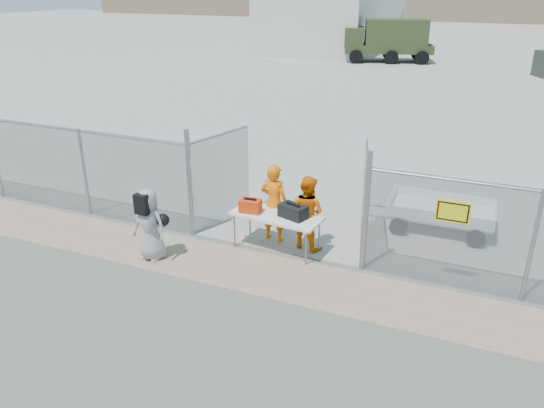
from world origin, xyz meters
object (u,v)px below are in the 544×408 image
at_px(folding_table, 276,232).
at_px(security_worker_left, 274,203).
at_px(visitor, 150,224).
at_px(utility_trailer, 440,215).
at_px(security_worker_right, 307,212).

distance_m(folding_table, security_worker_left, 0.68).
distance_m(visitor, utility_trailer, 6.65).
distance_m(security_worker_left, utility_trailer, 3.98).
bearing_deg(security_worker_right, security_worker_left, 10.70).
height_order(security_worker_right, visitor, security_worker_right).
relative_size(folding_table, security_worker_left, 1.08).
distance_m(security_worker_left, security_worker_right, 0.79).
bearing_deg(folding_table, visitor, -142.66).
relative_size(security_worker_right, utility_trailer, 0.54).
distance_m(folding_table, visitor, 2.68).
bearing_deg(security_worker_left, folding_table, 123.27).
bearing_deg(security_worker_left, visitor, 46.25).
relative_size(security_worker_left, utility_trailer, 0.58).
height_order(folding_table, security_worker_right, security_worker_right).
bearing_deg(visitor, security_worker_right, 36.23).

